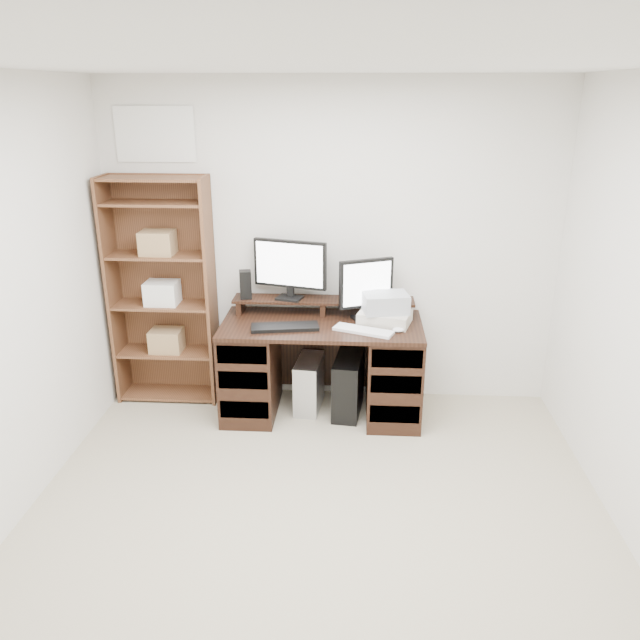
# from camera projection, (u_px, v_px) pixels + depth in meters

# --- Properties ---
(room) EXTENTS (3.54, 4.04, 2.54)m
(room) POSITION_uv_depth(u_px,v_px,m) (311.00, 345.00, 2.96)
(room) COLOR #B6AB8F
(room) RESTS_ON ground
(desk) EXTENTS (1.50, 0.70, 0.75)m
(desk) POSITION_uv_depth(u_px,v_px,m) (322.00, 367.00, 4.79)
(desk) COLOR black
(desk) RESTS_ON ground
(riser_shelf) EXTENTS (1.40, 0.22, 0.12)m
(riser_shelf) POSITION_uv_depth(u_px,v_px,m) (323.00, 302.00, 4.83)
(riser_shelf) COLOR black
(riser_shelf) RESTS_ON desk
(monitor_wide) EXTENTS (0.57, 0.21, 0.46)m
(monitor_wide) POSITION_uv_depth(u_px,v_px,m) (290.00, 266.00, 4.75)
(monitor_wide) COLOR black
(monitor_wide) RESTS_ON riser_shelf
(monitor_small) EXTENTS (0.41, 0.23, 0.46)m
(monitor_small) POSITION_uv_depth(u_px,v_px,m) (366.00, 287.00, 4.67)
(monitor_small) COLOR black
(monitor_small) RESTS_ON desk
(speaker) EXTENTS (0.11, 0.11, 0.22)m
(speaker) POSITION_uv_depth(u_px,v_px,m) (246.00, 285.00, 4.80)
(speaker) COLOR black
(speaker) RESTS_ON riser_shelf
(keyboard_black) EXTENTS (0.51, 0.24, 0.03)m
(keyboard_black) POSITION_uv_depth(u_px,v_px,m) (285.00, 327.00, 4.55)
(keyboard_black) COLOR black
(keyboard_black) RESTS_ON desk
(keyboard_white) EXTENTS (0.45, 0.28, 0.02)m
(keyboard_white) POSITION_uv_depth(u_px,v_px,m) (363.00, 331.00, 4.49)
(keyboard_white) COLOR white
(keyboard_white) RESTS_ON desk
(mouse) EXTENTS (0.09, 0.06, 0.03)m
(mouse) POSITION_uv_depth(u_px,v_px,m) (398.00, 330.00, 4.48)
(mouse) COLOR silver
(mouse) RESTS_ON desk
(printer) EXTENTS (0.43, 0.36, 0.09)m
(printer) POSITION_uv_depth(u_px,v_px,m) (385.00, 317.00, 4.64)
(printer) COLOR beige
(printer) RESTS_ON desk
(basket) EXTENTS (0.36, 0.29, 0.14)m
(basket) POSITION_uv_depth(u_px,v_px,m) (385.00, 303.00, 4.60)
(basket) COLOR #A4A9AF
(basket) RESTS_ON printer
(tower_silver) EXTENTS (0.22, 0.43, 0.41)m
(tower_silver) POSITION_uv_depth(u_px,v_px,m) (309.00, 384.00, 4.93)
(tower_silver) COLOR #BABCC1
(tower_silver) RESTS_ON ground
(tower_black) EXTENTS (0.25, 0.48, 0.46)m
(tower_black) POSITION_uv_depth(u_px,v_px,m) (348.00, 385.00, 4.85)
(tower_black) COLOR black
(tower_black) RESTS_ON ground
(bookshelf) EXTENTS (0.80, 0.30, 1.80)m
(bookshelf) POSITION_uv_depth(u_px,v_px,m) (163.00, 290.00, 4.88)
(bookshelf) COLOR brown
(bookshelf) RESTS_ON ground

